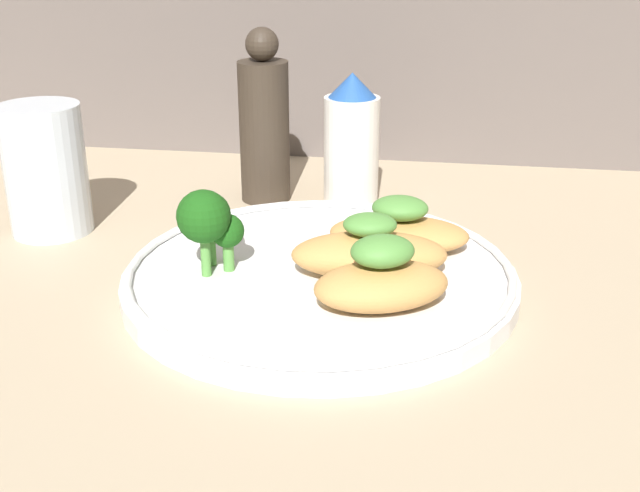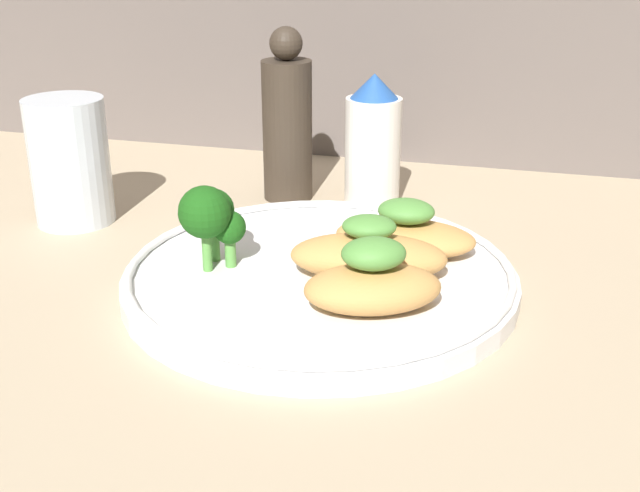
{
  "view_description": "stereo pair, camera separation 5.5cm",
  "coord_description": "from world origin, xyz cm",
  "views": [
    {
      "loc": [
        8.06,
        -51.95,
        25.54
      ],
      "look_at": [
        0.0,
        0.0,
        3.4
      ],
      "focal_mm": 45.0,
      "sensor_mm": 36.0,
      "label": 1
    },
    {
      "loc": [
        13.49,
        -50.81,
        25.54
      ],
      "look_at": [
        0.0,
        0.0,
        3.4
      ],
      "focal_mm": 45.0,
      "sensor_mm": 36.0,
      "label": 2
    }
  ],
  "objects": [
    {
      "name": "sauce_bottle",
      "position": [
        0.0,
        18.76,
        5.85
      ],
      "size": [
        5.08,
        5.08,
        12.24
      ],
      "color": "white",
      "rests_on": "ground_plane"
    },
    {
      "name": "grilled_meat_front",
      "position": [
        4.79,
        -4.74,
        3.27
      ],
      "size": [
        10.37,
        8.34,
        4.92
      ],
      "color": "tan",
      "rests_on": "plate"
    },
    {
      "name": "drinking_glass",
      "position": [
        -24.44,
        7.89,
        5.47
      ],
      "size": [
        6.79,
        6.79,
        10.93
      ],
      "color": "silver",
      "rests_on": "ground_plane"
    },
    {
      "name": "plate",
      "position": [
        0.0,
        0.0,
        0.99
      ],
      "size": [
        28.43,
        28.43,
        2.0
      ],
      "color": "white",
      "rests_on": "ground_plane"
    },
    {
      "name": "grilled_meat_middle",
      "position": [
        3.53,
        -0.43,
        3.15
      ],
      "size": [
        11.76,
        6.91,
        4.61
      ],
      "color": "tan",
      "rests_on": "plate"
    },
    {
      "name": "grilled_meat_back",
      "position": [
        5.33,
        5.0,
        2.96
      ],
      "size": [
        10.8,
        5.91,
        4.26
      ],
      "color": "tan",
      "rests_on": "plate"
    },
    {
      "name": "broccoli_bunch",
      "position": [
        -7.74,
        -1.01,
        5.4
      ],
      "size": [
        4.45,
        5.62,
        6.38
      ],
      "color": "#569942",
      "rests_on": "plate"
    },
    {
      "name": "ground_plane",
      "position": [
        0.0,
        0.0,
        -0.5
      ],
      "size": [
        180.0,
        180.0,
        1.0
      ],
      "primitive_type": "cube",
      "color": "tan"
    },
    {
      "name": "pepper_grinder",
      "position": [
        -8.12,
        18.76,
        7.21
      ],
      "size": [
        4.63,
        4.63,
        16.01
      ],
      "color": "#382D23",
      "rests_on": "ground_plane"
    }
  ]
}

